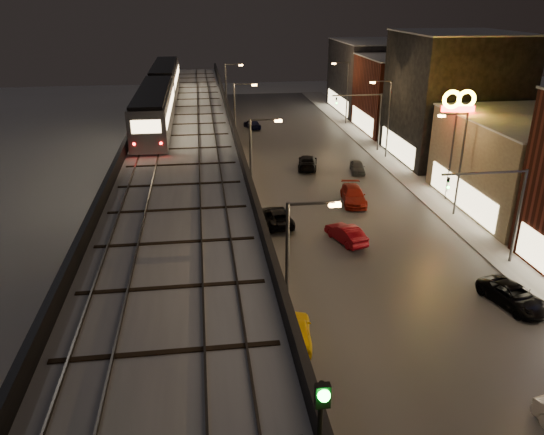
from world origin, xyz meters
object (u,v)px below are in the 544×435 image
car_far_white (252,124)px  car_near_white (346,234)px  rail_signal (321,417)px  car_onc_white (353,196)px  car_taxi (296,332)px  car_onc_dark (513,297)px  car_mid_dark (307,162)px  car_onc_red (358,167)px  car_mid_silver (276,217)px  subway_train (161,92)px

car_far_white → car_near_white: bearing=81.4°
rail_signal → car_onc_white: rail_signal is taller
car_taxi → car_far_white: 51.18m
car_onc_dark → car_mid_dark: bearing=88.8°
car_onc_dark → car_onc_red: size_ratio=1.30×
car_onc_dark → car_mid_silver: bearing=116.5°
subway_train → rail_signal: 49.15m
car_onc_dark → car_onc_white: car_onc_white is taller
car_far_white → car_onc_red: (9.24, -21.93, -0.06)m
car_far_white → car_onc_dark: size_ratio=0.85×
car_taxi → car_onc_white: 22.24m
car_near_white → car_onc_white: car_onc_white is taller
car_taxi → car_mid_silver: size_ratio=0.86×
rail_signal → car_onc_white: (11.21, 35.20, -8.20)m
car_taxi → car_mid_dark: 32.08m
car_mid_silver → car_onc_dark: (12.65, -14.48, -0.01)m
car_near_white → car_mid_dark: 19.11m
car_mid_silver → car_onc_white: bearing=-158.8°
subway_train → rail_signal: bearing=-82.5°
rail_signal → car_mid_dark: (9.10, 46.20, -8.21)m
subway_train → car_mid_silver: (9.88, -17.42, -7.70)m
car_onc_dark → car_onc_red: 27.28m
car_far_white → car_taxi: bearing=73.4°
car_onc_dark → car_onc_white: 19.03m
rail_signal → car_near_white: bearing=72.9°
rail_signal → car_mid_silver: (3.48, 31.30, -8.26)m
car_onc_white → car_far_white: bearing=109.4°
car_onc_red → car_mid_dark: bearing=166.7°
car_near_white → car_far_white: size_ratio=1.04×
car_taxi → car_mid_dark: size_ratio=0.83×
car_mid_silver → car_mid_dark: size_ratio=0.96×
car_taxi → car_near_white: bearing=-108.5°
subway_train → car_onc_dark: size_ratio=7.74×
car_taxi → car_mid_silver: car_taxi is taller
car_onc_dark → car_onc_white: (-4.93, 18.38, 0.07)m
car_near_white → car_far_white: bearing=-103.1°
car_mid_dark → car_onc_white: car_onc_white is taller
car_mid_silver → car_near_white: bearing=133.4°
rail_signal → car_far_white: (4.93, 65.96, -8.25)m
subway_train → car_onc_white: 23.48m
car_far_white → car_onc_dark: (11.20, -49.14, -0.03)m
rail_signal → car_mid_dark: bearing=78.9°
car_near_white → car_mid_silver: size_ratio=0.87×
car_onc_dark → car_onc_white: size_ratio=0.94×
car_mid_dark → car_onc_dark: bearing=116.0°
car_mid_dark → car_onc_dark: car_mid_dark is taller
rail_signal → car_onc_dark: (16.14, 16.82, -8.27)m
rail_signal → car_onc_dark: 24.73m
rail_signal → car_far_white: bearing=85.7°
car_taxi → rail_signal: bearing=89.5°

